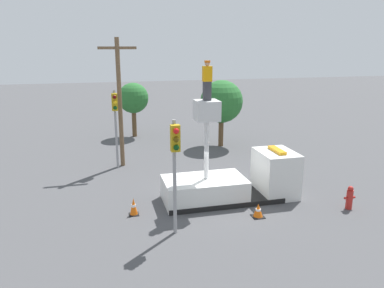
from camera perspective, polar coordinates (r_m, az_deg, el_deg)
name	(u,v)px	position (r m, az deg, el deg)	size (l,w,h in m)	color
ground_plane	(221,200)	(18.39, 4.50, -8.45)	(120.00, 120.00, 0.00)	#4C4C4F
bucket_truck	(235,181)	(18.25, 6.50, -5.62)	(6.48, 2.29, 4.87)	black
worker	(207,81)	(16.71, 2.33, 9.64)	(0.40, 0.26, 1.75)	#38383D
traffic_light_pole	(175,155)	(14.01, -2.59, -1.76)	(0.34, 0.57, 4.60)	gray
traffic_light_across	(115,114)	(22.37, -11.62, 4.49)	(0.34, 0.57, 4.70)	gray
fire_hydrant	(350,198)	(18.62, 22.88, -7.55)	(0.53, 0.29, 1.10)	#B2231E
traffic_cone_rear	(134,207)	(16.87, -8.89, -9.43)	(0.43, 0.43, 0.79)	black
traffic_cone_curbside	(258,211)	(16.76, 10.04, -9.98)	(0.53, 0.53, 0.61)	black
tree_left_bg	(222,102)	(27.12, 4.53, 6.44)	(3.06, 3.06, 4.83)	brown
tree_right_bg	(133,98)	(30.34, -8.94, 6.87)	(2.42, 2.42, 4.35)	brown
utility_pole	(120,99)	(22.75, -10.97, 6.79)	(2.20, 0.26, 7.68)	brown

